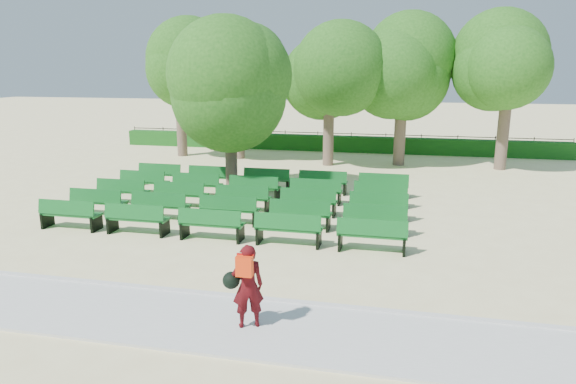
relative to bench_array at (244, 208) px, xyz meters
The scene contains 9 objects.
ground 1.35m from the bench_array, 19.00° to the right, with size 120.00×120.00×0.00m, color beige.
paving 7.94m from the bench_array, 80.76° to the right, with size 30.00×2.20×0.06m, color silver.
curb 6.81m from the bench_array, 79.20° to the right, with size 30.00×0.12×0.10m, color silver.
hedge 13.63m from the bench_array, 84.63° to the left, with size 26.00×0.70×0.90m, color #185818.
fence 14.02m from the bench_array, 84.78° to the left, with size 26.00×0.10×1.02m, color black, non-canonical shape.
tree_line 9.65m from the bench_array, 82.40° to the left, with size 21.80×6.80×7.04m, color #2B671B, non-canonical shape.
bench_array is the anchor object (origin of this frame).
tree_among 4.98m from the bench_array, 116.88° to the left, with size 4.50×4.50×6.22m.
person 8.29m from the bench_array, 72.31° to the right, with size 0.81×0.60×1.61m.
Camera 1 is at (3.89, -15.83, 4.79)m, focal length 32.00 mm.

